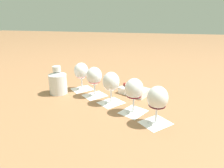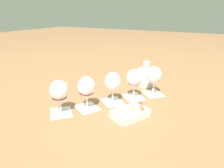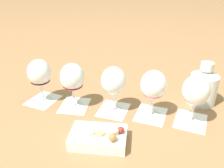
{
  "view_description": "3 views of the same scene",
  "coord_description": "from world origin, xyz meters",
  "px_view_note": "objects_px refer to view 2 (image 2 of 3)",
  "views": [
    {
      "loc": [
        0.2,
        -0.92,
        0.43
      ],
      "look_at": [
        -0.0,
        -0.0,
        0.1
      ],
      "focal_mm": 32.0,
      "sensor_mm": 36.0,
      "label": 1
    },
    {
      "loc": [
        0.85,
        0.47,
        0.46
      ],
      "look_at": [
        -0.0,
        -0.0,
        0.1
      ],
      "focal_mm": 32.0,
      "sensor_mm": 36.0,
      "label": 2
    },
    {
      "loc": [
        0.25,
        0.67,
        0.46
      ],
      "look_at": [
        -0.0,
        -0.0,
        0.1
      ],
      "focal_mm": 38.0,
      "sensor_mm": 36.0,
      "label": 3
    }
  ],
  "objects_px": {
    "wine_glass_4": "(59,92)",
    "ceramic_vase": "(146,75)",
    "wine_glass_0": "(154,76)",
    "wine_glass_3": "(86,88)",
    "snack_dish": "(131,113)",
    "wine_glass_1": "(134,79)",
    "wine_glass_2": "(113,83)"
  },
  "relations": [
    {
      "from": "wine_glass_4",
      "to": "ceramic_vase",
      "type": "height_order",
      "value": "wine_glass_4"
    },
    {
      "from": "wine_glass_4",
      "to": "ceramic_vase",
      "type": "xyz_separation_m",
      "value": [
        -0.55,
        0.22,
        -0.04
      ]
    },
    {
      "from": "wine_glass_0",
      "to": "ceramic_vase",
      "type": "distance_m",
      "value": 0.15
    },
    {
      "from": "wine_glass_3",
      "to": "wine_glass_4",
      "type": "relative_size",
      "value": 1.0
    },
    {
      "from": "wine_glass_3",
      "to": "snack_dish",
      "type": "xyz_separation_m",
      "value": [
        -0.02,
        0.23,
        -0.09
      ]
    },
    {
      "from": "wine_glass_3",
      "to": "wine_glass_4",
      "type": "bearing_deg",
      "value": -37.69
    },
    {
      "from": "wine_glass_1",
      "to": "ceramic_vase",
      "type": "relative_size",
      "value": 1.02
    },
    {
      "from": "wine_glass_0",
      "to": "snack_dish",
      "type": "xyz_separation_m",
      "value": [
        0.32,
        -0.0,
        -0.09
      ]
    },
    {
      "from": "wine_glass_4",
      "to": "ceramic_vase",
      "type": "distance_m",
      "value": 0.6
    },
    {
      "from": "wine_glass_2",
      "to": "ceramic_vase",
      "type": "height_order",
      "value": "wine_glass_2"
    },
    {
      "from": "wine_glass_3",
      "to": "ceramic_vase",
      "type": "xyz_separation_m",
      "value": [
        -0.45,
        0.14,
        -0.04
      ]
    },
    {
      "from": "wine_glass_1",
      "to": "wine_glass_3",
      "type": "xyz_separation_m",
      "value": [
        0.23,
        -0.15,
        0.0
      ]
    },
    {
      "from": "snack_dish",
      "to": "ceramic_vase",
      "type": "bearing_deg",
      "value": -168.89
    },
    {
      "from": "wine_glass_2",
      "to": "snack_dish",
      "type": "relative_size",
      "value": 0.86
    },
    {
      "from": "wine_glass_3",
      "to": "ceramic_vase",
      "type": "height_order",
      "value": "wine_glass_3"
    },
    {
      "from": "wine_glass_2",
      "to": "ceramic_vase",
      "type": "relative_size",
      "value": 1.02
    },
    {
      "from": "ceramic_vase",
      "to": "snack_dish",
      "type": "relative_size",
      "value": 0.85
    },
    {
      "from": "wine_glass_2",
      "to": "snack_dish",
      "type": "height_order",
      "value": "wine_glass_2"
    },
    {
      "from": "wine_glass_0",
      "to": "wine_glass_1",
      "type": "xyz_separation_m",
      "value": [
        0.1,
        -0.08,
        0.0
      ]
    },
    {
      "from": "wine_glass_0",
      "to": "snack_dish",
      "type": "bearing_deg",
      "value": -0.77
    },
    {
      "from": "wine_glass_1",
      "to": "snack_dish",
      "type": "height_order",
      "value": "wine_glass_1"
    },
    {
      "from": "wine_glass_1",
      "to": "wine_glass_2",
      "type": "bearing_deg",
      "value": -32.6
    },
    {
      "from": "wine_glass_2",
      "to": "snack_dish",
      "type": "bearing_deg",
      "value": 55.57
    },
    {
      "from": "wine_glass_1",
      "to": "wine_glass_4",
      "type": "bearing_deg",
      "value": -34.42
    },
    {
      "from": "wine_glass_2",
      "to": "snack_dish",
      "type": "xyz_separation_m",
      "value": [
        0.1,
        0.15,
        -0.09
      ]
    },
    {
      "from": "wine_glass_1",
      "to": "ceramic_vase",
      "type": "distance_m",
      "value": 0.22
    },
    {
      "from": "wine_glass_4",
      "to": "wine_glass_1",
      "type": "bearing_deg",
      "value": 145.58
    },
    {
      "from": "wine_glass_3",
      "to": "wine_glass_4",
      "type": "height_order",
      "value": "same"
    },
    {
      "from": "wine_glass_0",
      "to": "wine_glass_2",
      "type": "xyz_separation_m",
      "value": [
        0.22,
        -0.15,
        -0.0
      ]
    },
    {
      "from": "wine_glass_1",
      "to": "ceramic_vase",
      "type": "height_order",
      "value": "wine_glass_1"
    },
    {
      "from": "wine_glass_3",
      "to": "wine_glass_0",
      "type": "bearing_deg",
      "value": 145.68
    },
    {
      "from": "wine_glass_3",
      "to": "snack_dish",
      "type": "distance_m",
      "value": 0.24
    }
  ]
}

